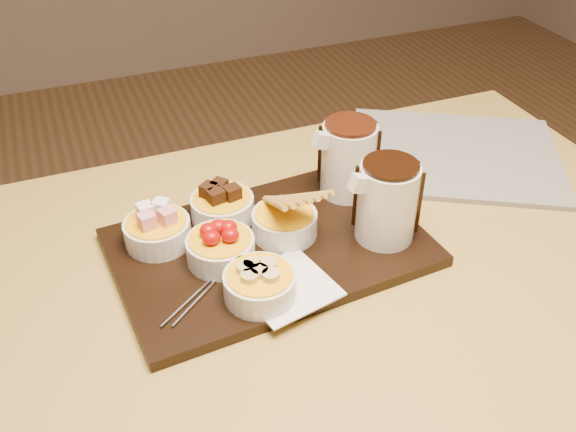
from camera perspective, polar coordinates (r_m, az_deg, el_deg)
name	(u,v)px	position (r m, az deg, el deg)	size (l,w,h in m)	color
dining_table	(321,310)	(1.03, 2.91, -8.35)	(1.20, 0.80, 0.75)	#B09041
serving_board	(270,247)	(0.98, -1.64, -2.79)	(0.46, 0.30, 0.02)	black
napkin	(287,286)	(0.90, -0.13, -6.27)	(0.12, 0.12, 0.00)	white
bowl_marshmallows	(158,232)	(0.98, -11.51, -1.41)	(0.10, 0.10, 0.04)	silver
bowl_cake	(223,208)	(1.02, -5.84, 0.71)	(0.10, 0.10, 0.04)	silver
bowl_strawberries	(221,250)	(0.93, -6.01, -2.99)	(0.10, 0.10, 0.04)	silver
bowl_biscotti	(285,224)	(0.98, -0.31, -0.70)	(0.10, 0.10, 0.04)	silver
bowl_bananas	(260,286)	(0.87, -2.51, -6.20)	(0.10, 0.10, 0.04)	silver
pitcher_dark_chocolate	(387,203)	(0.96, 8.79, 1.19)	(0.09, 0.09, 0.12)	silver
pitcher_milk_chocolate	(348,160)	(1.05, 5.39, 5.01)	(0.09, 0.09, 0.12)	silver
fondue_skewers	(221,270)	(0.92, -5.97, -4.78)	(0.26, 0.03, 0.01)	silver
newspaper	(454,154)	(1.25, 14.54, 5.32)	(0.38, 0.31, 0.01)	beige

